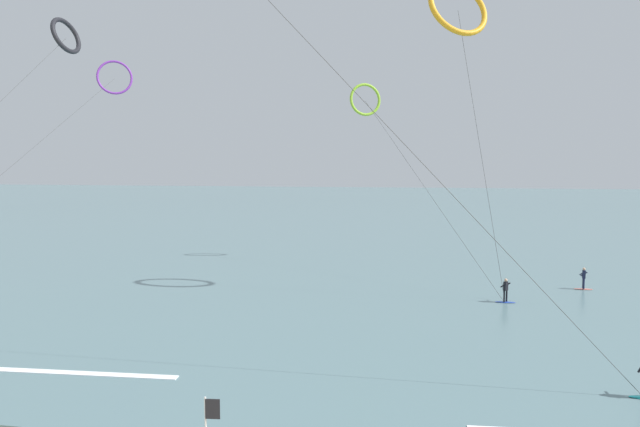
% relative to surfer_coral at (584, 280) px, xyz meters
% --- Properties ---
extents(sea_water, '(400.00, 200.00, 0.08)m').
position_rel_surfer_coral_xyz_m(sea_water, '(-18.35, 71.77, -0.78)').
color(sea_water, slate).
rests_on(sea_water, ground).
extents(surfer_coral, '(1.40, 0.60, 1.70)m').
position_rel_surfer_coral_xyz_m(surfer_coral, '(0.00, 0.00, 0.00)').
color(surfer_coral, '#EA7260').
rests_on(surfer_coral, ground).
extents(surfer_cobalt, '(1.40, 0.73, 1.70)m').
position_rel_surfer_coral_xyz_m(surfer_cobalt, '(-6.54, -5.33, 0.00)').
color(surfer_cobalt, '#2647B7').
rests_on(surfer_cobalt, ground).
extents(kite_amber, '(6.19, 4.45, 23.05)m').
position_rel_surfer_coral_xyz_m(kite_amber, '(-10.07, -3.40, 19.98)').
color(kite_amber, orange).
rests_on(kite_amber, ground).
extents(kite_lime, '(12.97, 17.02, 17.55)m').
position_rel_surfer_coral_xyz_m(kite_lime, '(-17.90, 10.64, 15.06)').
color(kite_lime, '#8CC62D').
rests_on(kite_lime, ground).
extents(kite_charcoal, '(1.94, 30.22, 22.69)m').
position_rel_surfer_coral_xyz_m(kite_charcoal, '(-43.74, 1.37, 20.16)').
color(kite_charcoal, black).
rests_on(kite_charcoal, ground).
extents(kite_violet, '(4.52, 39.75, 21.34)m').
position_rel_surfer_coral_xyz_m(kite_violet, '(-46.78, 15.11, 18.49)').
color(kite_violet, purple).
rests_on(kite_violet, ground).
extents(wave_crest_far, '(10.29, 0.97, 0.12)m').
position_rel_surfer_coral_xyz_m(wave_crest_far, '(-28.50, -22.89, -0.76)').
color(wave_crest_far, white).
rests_on(wave_crest_far, ground).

